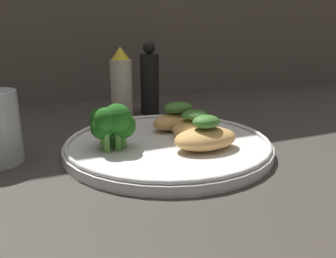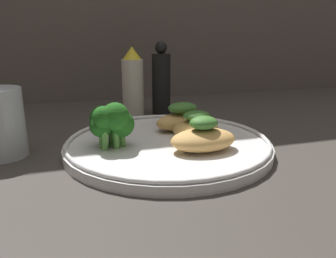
{
  "view_description": "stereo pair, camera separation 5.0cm",
  "coord_description": "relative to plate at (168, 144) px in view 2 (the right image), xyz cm",
  "views": [
    {
      "loc": [
        -18.78,
        -44.0,
        17.21
      ],
      "look_at": [
        0.0,
        0.0,
        3.4
      ],
      "focal_mm": 35.0,
      "sensor_mm": 36.0,
      "label": 1
    },
    {
      "loc": [
        -14.11,
        -45.72,
        17.21
      ],
      "look_at": [
        0.0,
        0.0,
        3.4
      ],
      "focal_mm": 35.0,
      "sensor_mm": 36.0,
      "label": 2
    }
  ],
  "objects": [
    {
      "name": "ground_plane",
      "position": [
        0.0,
        0.0,
        -1.49
      ],
      "size": [
        180.0,
        180.0,
        1.0
      ],
      "primitive_type": "cube",
      "color": "#3D3833"
    },
    {
      "name": "plate",
      "position": [
        0.0,
        0.0,
        0.0
      ],
      "size": [
        31.45,
        31.45,
        2.0
      ],
      "color": "white",
      "rests_on": "ground_plane"
    },
    {
      "name": "grilled_meat_front",
      "position": [
        3.56,
        -5.28,
        2.27
      ],
      "size": [
        9.73,
        6.25,
        4.99
      ],
      "color": "tan",
      "rests_on": "plate"
    },
    {
      "name": "grilled_meat_middle",
      "position": [
        4.94,
        0.81,
        2.18
      ],
      "size": [
        9.65,
        7.99,
        4.29
      ],
      "color": "tan",
      "rests_on": "plate"
    },
    {
      "name": "grilled_meat_back",
      "position": [
        4.35,
        5.74,
        2.34
      ],
      "size": [
        10.74,
        7.47,
        4.73
      ],
      "color": "tan",
      "rests_on": "plate"
    },
    {
      "name": "broccoli_bunch",
      "position": [
        -8.63,
        0.21,
        4.28
      ],
      "size": [
        6.48,
        6.11,
        6.73
      ],
      "color": "#569942",
      "rests_on": "plate"
    },
    {
      "name": "sauce_bottle",
      "position": [
        -0.5,
        24.25,
        6.12
      ],
      "size": [
        4.63,
        4.63,
        14.87
      ],
      "color": "silver",
      "rests_on": "ground_plane"
    },
    {
      "name": "pepper_grinder",
      "position": [
        5.92,
        24.25,
        6.24
      ],
      "size": [
        4.11,
        4.11,
        15.88
      ],
      "color": "black",
      "rests_on": "ground_plane"
    }
  ]
}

